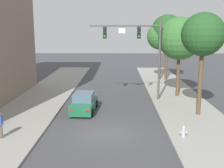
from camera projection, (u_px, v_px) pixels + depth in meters
The scene contains 10 objects.
ground_plane at pixel (105, 132), 18.23m from camera, with size 120.00×120.00×0.00m, color #424247.
sidewalk_left at pixel (7, 131), 18.35m from camera, with size 5.00×60.00×0.15m, color #99968E.
sidewalk_right at pixel (205, 132), 18.08m from camera, with size 5.00×60.00×0.15m, color #99968E.
traffic_signal_mast at pixel (140, 44), 25.20m from camera, with size 6.50×0.38×7.50m.
car_lead_green at pixel (84, 103), 22.74m from camera, with size 2.01×4.32×1.60m.
fire_hydrant at pixel (183, 131), 17.02m from camera, with size 0.48×0.24×0.72m.
street_tree_nearest at pixel (203, 35), 20.43m from camera, with size 3.21×3.21×7.73m.
street_tree_second at pixel (180, 39), 26.54m from camera, with size 4.12×4.12×7.68m.
street_tree_third at pixel (160, 37), 35.47m from camera, with size 3.44×3.44×7.30m.
street_tree_farthest at pixel (167, 31), 35.10m from camera, with size 4.09×4.09×8.32m.
Camera 1 is at (0.81, -17.25, 6.68)m, focal length 44.63 mm.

